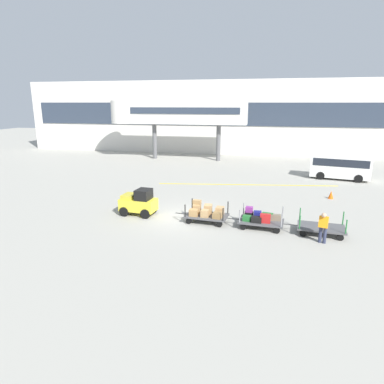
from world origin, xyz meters
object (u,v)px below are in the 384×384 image
object	(u,v)px
baggage_tug	(139,203)
baggage_handler	(323,226)
baggage_cart_lead	(207,213)
safety_cone_near	(331,195)
baggage_cart_tail	(321,228)
shuttle_van	(340,165)
baggage_cart_middle	(260,219)

from	to	relation	value
baggage_tug	baggage_handler	xyz separation A→B (m)	(10.01, -2.09, 0.11)
baggage_cart_lead	safety_cone_near	distance (m)	10.00
baggage_cart_lead	safety_cone_near	xyz separation A→B (m)	(7.61, 6.49, -0.26)
baggage_tug	baggage_cart_tail	size ratio (longest dim) A/B	0.72
baggage_cart_lead	safety_cone_near	world-z (taller)	baggage_cart_lead
baggage_cart_tail	baggage_handler	world-z (taller)	baggage_handler
safety_cone_near	shuttle_van	bearing A→B (deg)	75.42
baggage_tug	shuttle_van	bearing A→B (deg)	43.82
baggage_handler	safety_cone_near	world-z (taller)	baggage_handler
baggage_cart_lead	shuttle_van	size ratio (longest dim) A/B	0.60
baggage_cart_lead	baggage_cart_middle	size ratio (longest dim) A/B	1.00
baggage_cart_middle	safety_cone_near	world-z (taller)	baggage_cart_middle
baggage_cart_middle	baggage_handler	xyz separation A→B (m)	(2.94, -1.52, 0.37)
baggage_handler	baggage_cart_lead	bearing A→B (deg)	163.24
baggage_cart_tail	safety_cone_near	distance (m)	7.23
shuttle_van	baggage_cart_middle	bearing A→B (deg)	-115.42
baggage_cart_tail	baggage_handler	xyz separation A→B (m)	(-0.11, -1.22, 0.52)
baggage_cart_middle	shuttle_van	size ratio (longest dim) A/B	0.60
baggage_cart_middle	safety_cone_near	size ratio (longest dim) A/B	5.55
baggage_cart_lead	baggage_tug	bearing A→B (deg)	175.58
baggage_cart_lead	baggage_handler	world-z (taller)	baggage_handler
safety_cone_near	baggage_cart_lead	bearing A→B (deg)	-139.54
baggage_cart_lead	safety_cone_near	bearing A→B (deg)	40.46
baggage_cart_middle	baggage_cart_tail	xyz separation A→B (m)	(3.05, -0.30, -0.14)
baggage_cart_middle	shuttle_van	distance (m)	15.00
baggage_tug	shuttle_van	xyz separation A→B (m)	(13.50, 12.96, 0.48)
baggage_cart_tail	baggage_handler	size ratio (longest dim) A/B	1.95
baggage_cart_lead	baggage_cart_tail	size ratio (longest dim) A/B	1.00
baggage_tug	baggage_handler	bearing A→B (deg)	-11.79
baggage_cart_middle	baggage_cart_tail	size ratio (longest dim) A/B	1.00
shuttle_van	baggage_cart_lead	bearing A→B (deg)	-125.23
baggage_cart_lead	shuttle_van	distance (m)	16.27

